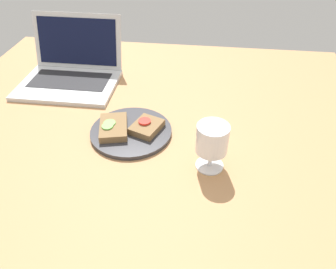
% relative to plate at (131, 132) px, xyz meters
% --- Properties ---
extents(wooden_table, '(1.40, 1.40, 0.03)m').
position_rel_plate_xyz_m(wooden_table, '(0.05, -0.04, -0.02)').
color(wooden_table, '#B27F51').
rests_on(wooden_table, ground).
extents(plate, '(0.24, 0.24, 0.01)m').
position_rel_plate_xyz_m(plate, '(0.00, 0.00, 0.00)').
color(plate, '#333338').
rests_on(plate, wooden_table).
extents(sandwich_with_cucumber, '(0.10, 0.13, 0.03)m').
position_rel_plate_xyz_m(sandwich_with_cucumber, '(-0.05, -0.01, 0.02)').
color(sandwich_with_cucumber, brown).
rests_on(sandwich_with_cucumber, plate).
extents(sandwich_with_tomato, '(0.10, 0.11, 0.03)m').
position_rel_plate_xyz_m(sandwich_with_tomato, '(0.05, 0.01, 0.02)').
color(sandwich_with_tomato, brown).
rests_on(sandwich_with_tomato, plate).
extents(wine_glass, '(0.08, 0.08, 0.13)m').
position_rel_plate_xyz_m(wine_glass, '(0.23, -0.11, 0.08)').
color(wine_glass, white).
rests_on(wine_glass, wooden_table).
extents(laptop, '(0.34, 0.30, 0.21)m').
position_rel_plate_xyz_m(laptop, '(-0.28, 0.29, 0.03)').
color(laptop, silver).
rests_on(laptop, wooden_table).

